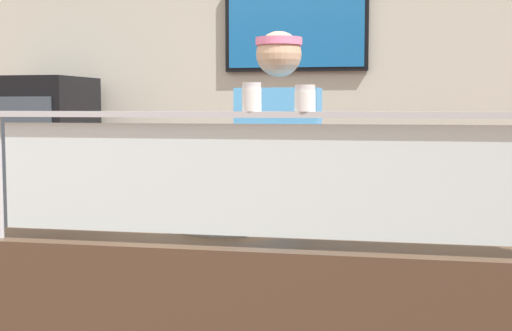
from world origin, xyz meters
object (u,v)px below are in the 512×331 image
pizza_tray (228,224)px  pepper_flake_shaker (305,100)px  parmesan_shaker (252,99)px  drink_fridge (35,200)px  pizza_server (229,219)px  worker_figure (279,194)px

pizza_tray → pepper_flake_shaker: size_ratio=4.84×
pizza_tray → parmesan_shaker: bearing=-64.7°
parmesan_shaker → pepper_flake_shaker: size_ratio=1.10×
pepper_flake_shaker → drink_fridge: drink_fridge is taller
pizza_tray → pepper_flake_shaker: (0.35, -0.36, 0.47)m
pizza_tray → drink_fridge: bearing=137.0°
pepper_flake_shaker → drink_fridge: size_ratio=0.05×
pizza_server → pepper_flake_shaker: (0.34, -0.34, 0.45)m
pizza_server → parmesan_shaker: 0.59m
pizza_tray → pizza_server: 0.03m
pizza_tray → worker_figure: size_ratio=0.23×
pizza_server → pepper_flake_shaker: 0.66m
worker_figure → pizza_server: bearing=-97.2°
parmesan_shaker → pepper_flake_shaker: 0.17m
pizza_tray → pizza_server: (0.01, -0.02, 0.02)m
parmesan_shaker → worker_figure: (-0.08, 0.98, -0.44)m
pizza_server → pepper_flake_shaker: pepper_flake_shaker is taller
pepper_flake_shaker → parmesan_shaker: bearing=180.0°
parmesan_shaker → pepper_flake_shaker: parmesan_shaker is taller
parmesan_shaker → drink_fridge: bearing=133.8°
pizza_server → parmesan_shaker: size_ratio=3.00×
pizza_tray → pepper_flake_shaker: pepper_flake_shaker is taller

